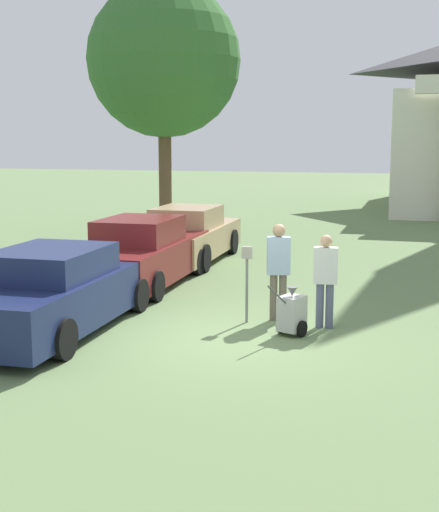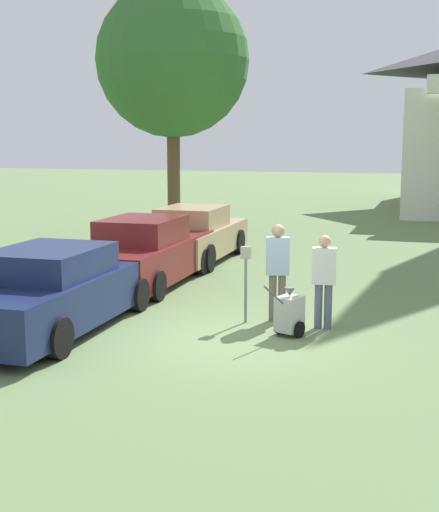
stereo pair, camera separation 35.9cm
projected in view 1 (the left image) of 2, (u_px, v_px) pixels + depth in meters
name	position (u px, v px, depth m)	size (l,w,h in m)	color
ground_plane	(229.00, 338.00, 12.06)	(120.00, 120.00, 0.00)	#607A4C
parked_car_navy	(57.00, 292.00, 12.48)	(2.07, 5.15, 1.48)	#19234C
parked_car_maroon	(142.00, 254.00, 16.28)	(1.98, 4.95, 1.57)	maroon
parked_car_tan	(189.00, 236.00, 19.52)	(1.97, 4.90, 1.51)	tan
parking_meter	(247.00, 270.00, 12.94)	(0.18, 0.09, 1.41)	slate
person_worker	(279.00, 266.00, 13.07)	(0.46, 0.33, 1.80)	#665B4C
person_supervisor	(325.00, 275.00, 12.56)	(0.44, 0.27, 1.68)	#515670
equipment_cart	(292.00, 313.00, 12.19)	(0.56, 0.99, 1.00)	#B2B2AD
shade_tree	(164.00, 61.00, 23.73)	(5.13, 5.13, 8.49)	brown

